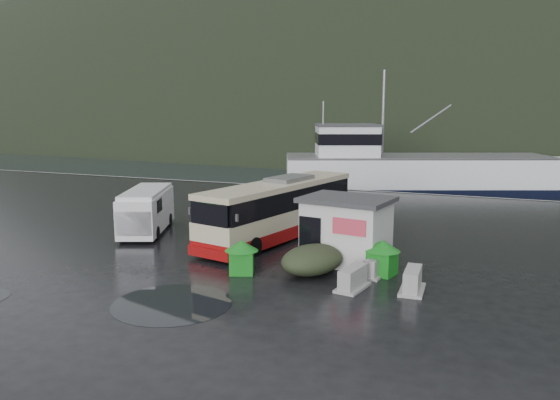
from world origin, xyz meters
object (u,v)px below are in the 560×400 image
at_px(coach_bus, 280,238).
at_px(fishing_trawler, 416,178).
at_px(ticket_kiosk, 346,262).
at_px(jersey_barrier_b, 412,291).
at_px(waste_bin_right, 382,275).
at_px(dome_tent, 312,273).
at_px(white_van, 148,232).
at_px(waste_bin_left, 242,273).
at_px(jersey_barrier_a, 374,276).
at_px(jersey_barrier_c, 352,289).

relative_size(coach_bus, fishing_trawler, 0.38).
distance_m(ticket_kiosk, jersey_barrier_b, 4.18).
bearing_deg(waste_bin_right, jersey_barrier_b, -48.38).
relative_size(coach_bus, dome_tent, 3.71).
height_order(white_van, waste_bin_left, white_van).
bearing_deg(dome_tent, fishing_trawler, 89.91).
relative_size(white_van, jersey_barrier_b, 3.34).
bearing_deg(white_van, dome_tent, -41.26).
xyz_separation_m(waste_bin_left, jersey_barrier_a, (5.02, 1.58, 0.00)).
height_order(ticket_kiosk, fishing_trawler, fishing_trawler).
xyz_separation_m(white_van, fishing_trawler, (10.39, 27.46, 0.00)).
bearing_deg(white_van, jersey_barrier_b, -38.64).
xyz_separation_m(dome_tent, ticket_kiosk, (0.85, 2.03, 0.00)).
xyz_separation_m(jersey_barrier_b, fishing_trawler, (-3.97, 31.85, 0.00)).
height_order(dome_tent, ticket_kiosk, ticket_kiosk).
bearing_deg(dome_tent, jersey_barrier_c, -32.10).
height_order(ticket_kiosk, jersey_barrier_a, ticket_kiosk).
bearing_deg(fishing_trawler, dome_tent, -111.38).
height_order(white_van, dome_tent, white_van).
distance_m(white_van, jersey_barrier_b, 15.01).
relative_size(white_van, ticket_kiosk, 1.54).
height_order(dome_tent, jersey_barrier_a, dome_tent).
distance_m(white_van, ticket_kiosk, 11.31).
bearing_deg(waste_bin_left, jersey_barrier_c, -3.21).
bearing_deg(jersey_barrier_c, coach_bus, 130.02).
relative_size(white_van, waste_bin_left, 4.14).
distance_m(jersey_barrier_a, fishing_trawler, 30.61).
xyz_separation_m(white_van, jersey_barrier_a, (12.71, -3.06, 0.00)).
distance_m(coach_bus, jersey_barrier_a, 7.32).
distance_m(ticket_kiosk, jersey_barrier_a, 2.07).
bearing_deg(dome_tent, jersey_barrier_b, -9.94).
xyz_separation_m(coach_bus, dome_tent, (3.39, -5.13, 0.00)).
xyz_separation_m(ticket_kiosk, fishing_trawler, (-0.80, 29.11, 0.00)).
relative_size(waste_bin_right, ticket_kiosk, 0.39).
relative_size(jersey_barrier_b, fishing_trawler, 0.06).
relative_size(jersey_barrier_a, jersey_barrier_b, 0.88).
height_order(ticket_kiosk, jersey_barrier_b, ticket_kiosk).
distance_m(coach_bus, waste_bin_right, 7.37).
relative_size(coach_bus, jersey_barrier_b, 6.51).
relative_size(coach_bus, waste_bin_left, 8.06).
height_order(coach_bus, jersey_barrier_c, coach_bus).
bearing_deg(waste_bin_right, white_van, 167.73).
relative_size(waste_bin_left, fishing_trawler, 0.05).
bearing_deg(waste_bin_left, coach_bus, 96.95).
distance_m(coach_bus, ticket_kiosk, 5.25).
relative_size(jersey_barrier_a, jersey_barrier_c, 0.90).
height_order(waste_bin_right, jersey_barrier_b, waste_bin_right).
bearing_deg(white_van, fishing_trawler, 47.64).
relative_size(waste_bin_left, dome_tent, 0.46).
height_order(coach_bus, waste_bin_right, coach_bus).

